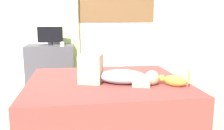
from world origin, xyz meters
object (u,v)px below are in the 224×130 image
at_px(cat, 173,80).
at_px(cup, 62,44).
at_px(chair_by_desk, 84,59).
at_px(tv_monitor, 50,36).
at_px(bed, 107,100).
at_px(person_lying, 114,74).
at_px(desk, 51,64).

relative_size(cat, cup, 3.89).
bearing_deg(chair_by_desk, tv_monitor, 154.35).
bearing_deg(cat, bed, 151.98).
height_order(cat, chair_by_desk, chair_by_desk).
bearing_deg(person_lying, desk, 114.01).
bearing_deg(cat, tv_monitor, 124.07).
relative_size(tv_monitor, cup, 6.17).
height_order(bed, desk, desk).
height_order(bed, chair_by_desk, chair_by_desk).
bearing_deg(person_lying, cup, 109.94).
height_order(desk, cup, cup).
xyz_separation_m(tv_monitor, chair_by_desk, (0.62, -0.30, -0.41)).
bearing_deg(cat, desk, 124.40).
relative_size(cat, tv_monitor, 0.63).
xyz_separation_m(person_lying, cat, (0.64, -0.21, -0.05)).
height_order(person_lying, cup, person_lying).
bearing_deg(bed, person_lying, -67.13).
bearing_deg(tv_monitor, cup, -43.04).
height_order(cup, chair_by_desk, chair_by_desk).
bearing_deg(cup, person_lying, -70.06).
height_order(tv_monitor, cup, tv_monitor).
relative_size(bed, tv_monitor, 4.10).
relative_size(desk, tv_monitor, 1.87).
distance_m(tv_monitor, chair_by_desk, 0.80).
distance_m(tv_monitor, cup, 0.35).
distance_m(bed, chair_by_desk, 1.66).
bearing_deg(person_lying, cat, -18.08).
xyz_separation_m(cat, desk, (-1.58, 2.30, -0.20)).
bearing_deg(bed, cat, -28.02).
distance_m(person_lying, cat, 0.68).
height_order(bed, cat, cat).
bearing_deg(desk, person_lying, -65.99).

